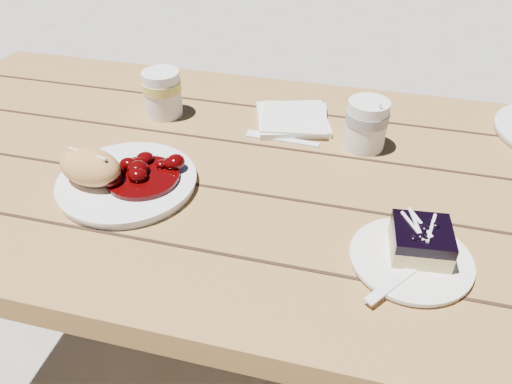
% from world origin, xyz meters
% --- Properties ---
extents(picnic_table, '(2.00, 1.55, 0.75)m').
position_xyz_m(picnic_table, '(0.00, -0.00, 0.59)').
color(picnic_table, brown).
rests_on(picnic_table, ground).
extents(main_plate, '(0.24, 0.24, 0.02)m').
position_xyz_m(main_plate, '(-0.40, -0.11, 0.76)').
color(main_plate, white).
rests_on(main_plate, picnic_table).
extents(goulash_stew, '(0.13, 0.13, 0.04)m').
position_xyz_m(goulash_stew, '(-0.37, -0.11, 0.79)').
color(goulash_stew, '#3F0202').
rests_on(goulash_stew, main_plate).
extents(bread_roll, '(0.13, 0.10, 0.06)m').
position_xyz_m(bread_roll, '(-0.46, -0.13, 0.80)').
color(bread_roll, tan).
rests_on(bread_roll, main_plate).
extents(dessert_plate, '(0.18, 0.18, 0.01)m').
position_xyz_m(dessert_plate, '(0.09, -0.19, 0.76)').
color(dessert_plate, white).
rests_on(dessert_plate, picnic_table).
extents(blueberry_cake, '(0.09, 0.09, 0.05)m').
position_xyz_m(blueberry_cake, '(0.10, -0.17, 0.78)').
color(blueberry_cake, '#E4CB7C').
rests_on(blueberry_cake, dessert_plate).
extents(fork_dessert, '(0.11, 0.14, 0.00)m').
position_xyz_m(fork_dessert, '(0.07, -0.24, 0.76)').
color(fork_dessert, white).
rests_on(fork_dessert, dessert_plate).
extents(coffee_cup, '(0.08, 0.08, 0.10)m').
position_xyz_m(coffee_cup, '(-0.00, 0.13, 0.80)').
color(coffee_cup, white).
rests_on(coffee_cup, picnic_table).
extents(napkin_stack, '(0.19, 0.19, 0.01)m').
position_xyz_m(napkin_stack, '(-0.16, 0.19, 0.76)').
color(napkin_stack, white).
rests_on(napkin_stack, picnic_table).
extents(fork_table, '(0.16, 0.03, 0.00)m').
position_xyz_m(fork_table, '(-0.15, 0.11, 0.75)').
color(fork_table, white).
rests_on(fork_table, picnic_table).
extents(second_cup, '(0.08, 0.08, 0.10)m').
position_xyz_m(second_cup, '(-0.45, 0.16, 0.80)').
color(second_cup, white).
rests_on(second_cup, picnic_table).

